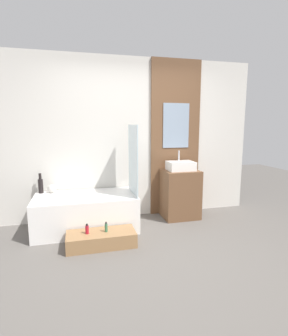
{
  "coord_description": "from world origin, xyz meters",
  "views": [
    {
      "loc": [
        -0.87,
        -2.67,
        1.55
      ],
      "look_at": [
        -0.01,
        0.68,
        0.96
      ],
      "focal_mm": 28.0,
      "sensor_mm": 36.0,
      "label": 1
    }
  ],
  "objects_px": {
    "wooden_step_bench": "(101,239)",
    "bottle_soap_secondary": "(106,227)",
    "bathtub": "(86,212)",
    "vase_round_light": "(52,189)",
    "sink": "(181,166)",
    "bottle_soap_primary": "(87,229)",
    "vase_tall_dark": "(41,185)"
  },
  "relations": [
    {
      "from": "wooden_step_bench",
      "to": "bottle_soap_secondary",
      "type": "bearing_deg",
      "value": 0.0
    },
    {
      "from": "bathtub",
      "to": "bottle_soap_secondary",
      "type": "bearing_deg",
      "value": -69.56
    },
    {
      "from": "vase_round_light",
      "to": "sink",
      "type": "bearing_deg",
      "value": -4.24
    },
    {
      "from": "bathtub",
      "to": "sink",
      "type": "xyz_separation_m",
      "value": [
        1.54,
        0.13,
        0.61
      ]
    },
    {
      "from": "sink",
      "to": "bottle_soap_primary",
      "type": "xyz_separation_m",
      "value": [
        -1.55,
        -0.75,
        -0.63
      ]
    },
    {
      "from": "bottle_soap_secondary",
      "to": "bathtub",
      "type": "bearing_deg",
      "value": 110.44
    },
    {
      "from": "bathtub",
      "to": "wooden_step_bench",
      "type": "relative_size",
      "value": 1.68
    },
    {
      "from": "wooden_step_bench",
      "to": "vase_round_light",
      "type": "height_order",
      "value": "vase_round_light"
    },
    {
      "from": "sink",
      "to": "vase_tall_dark",
      "type": "xyz_separation_m",
      "value": [
        -2.19,
        0.18,
        -0.24
      ]
    },
    {
      "from": "bathtub",
      "to": "bottle_soap_secondary",
      "type": "height_order",
      "value": "bathtub"
    },
    {
      "from": "wooden_step_bench",
      "to": "vase_tall_dark",
      "type": "bearing_deg",
      "value": 131.13
    },
    {
      "from": "vase_round_light",
      "to": "bottle_soap_primary",
      "type": "xyz_separation_m",
      "value": [
        0.47,
        -0.9,
        -0.34
      ]
    },
    {
      "from": "bottle_soap_primary",
      "to": "bottle_soap_secondary",
      "type": "height_order",
      "value": "bottle_soap_secondary"
    },
    {
      "from": "vase_round_light",
      "to": "bottle_soap_secondary",
      "type": "xyz_separation_m",
      "value": [
        0.71,
        -0.9,
        -0.33
      ]
    },
    {
      "from": "bottle_soap_primary",
      "to": "bottle_soap_secondary",
      "type": "bearing_deg",
      "value": 0.0
    },
    {
      "from": "sink",
      "to": "bottle_soap_primary",
      "type": "distance_m",
      "value": 1.83
    },
    {
      "from": "bottle_soap_primary",
      "to": "bottle_soap_secondary",
      "type": "relative_size",
      "value": 0.99
    },
    {
      "from": "vase_tall_dark",
      "to": "bottle_soap_primary",
      "type": "bearing_deg",
      "value": -55.57
    },
    {
      "from": "sink",
      "to": "vase_tall_dark",
      "type": "bearing_deg",
      "value": 175.37
    },
    {
      "from": "bathtub",
      "to": "sink",
      "type": "bearing_deg",
      "value": 5.01
    },
    {
      "from": "wooden_step_bench",
      "to": "vase_round_light",
      "type": "bearing_deg",
      "value": 125.79
    },
    {
      "from": "vase_tall_dark",
      "to": "bottle_soap_secondary",
      "type": "bearing_deg",
      "value": -46.66
    },
    {
      "from": "sink",
      "to": "bottle_soap_secondary",
      "type": "distance_m",
      "value": 1.64
    },
    {
      "from": "bathtub",
      "to": "wooden_step_bench",
      "type": "height_order",
      "value": "bathtub"
    },
    {
      "from": "sink",
      "to": "vase_round_light",
      "type": "distance_m",
      "value": 2.05
    },
    {
      "from": "vase_tall_dark",
      "to": "vase_round_light",
      "type": "distance_m",
      "value": 0.17
    },
    {
      "from": "bathtub",
      "to": "bottle_soap_secondary",
      "type": "xyz_separation_m",
      "value": [
        0.23,
        -0.61,
        -0.02
      ]
    },
    {
      "from": "sink",
      "to": "bottle_soap_secondary",
      "type": "xyz_separation_m",
      "value": [
        -1.31,
        -0.75,
        -0.63
      ]
    },
    {
      "from": "bathtub",
      "to": "bottle_soap_secondary",
      "type": "distance_m",
      "value": 0.66
    },
    {
      "from": "vase_tall_dark",
      "to": "vase_round_light",
      "type": "relative_size",
      "value": 2.4
    },
    {
      "from": "bottle_soap_secondary",
      "to": "vase_round_light",
      "type": "bearing_deg",
      "value": 128.43
    },
    {
      "from": "wooden_step_bench",
      "to": "vase_round_light",
      "type": "distance_m",
      "value": 1.21
    }
  ]
}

